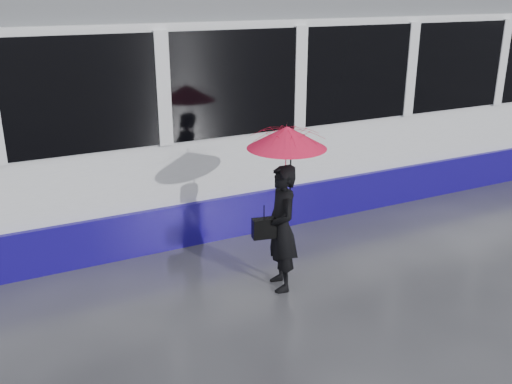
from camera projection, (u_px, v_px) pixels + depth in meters
ground at (229, 284)px, 6.95m from camera, size 90.00×90.00×0.00m
rails at (164, 215)px, 9.05m from camera, size 34.00×1.51×0.02m
tram at (172, 112)px, 8.59m from camera, size 26.00×2.56×3.35m
woman at (281, 228)px, 6.64m from camera, size 0.47×0.62×1.53m
umbrella at (287, 152)px, 6.35m from camera, size 1.06×1.06×1.03m
handbag at (264, 228)px, 6.55m from camera, size 0.29×0.17×0.42m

